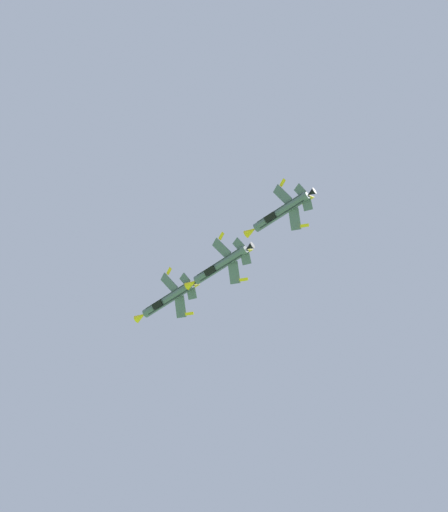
# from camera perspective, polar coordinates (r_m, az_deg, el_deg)

# --- Properties ---
(fighter_jet_lead) EXTENTS (11.34, 13.41, 7.31)m
(fighter_jet_lead) POSITION_cam_1_polar(r_m,az_deg,el_deg) (173.93, -3.67, -2.83)
(fighter_jet_lead) COLOR #4C5666
(fighter_jet_left_wing) EXTENTS (11.29, 13.41, 7.11)m
(fighter_jet_left_wing) POSITION_cam_1_polar(r_m,az_deg,el_deg) (167.92, -0.28, -0.63)
(fighter_jet_left_wing) COLOR #4C5666
(fighter_jet_right_wing) EXTENTS (11.41, 13.41, 7.60)m
(fighter_jet_right_wing) POSITION_cam_1_polar(r_m,az_deg,el_deg) (166.58, 3.62, 2.79)
(fighter_jet_right_wing) COLOR #4C5666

